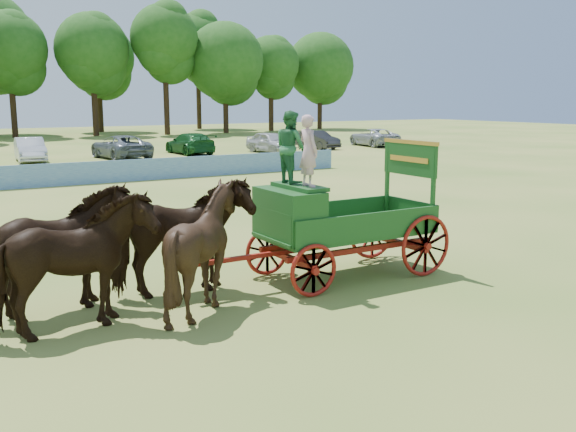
{
  "coord_description": "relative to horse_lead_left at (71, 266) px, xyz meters",
  "views": [
    {
      "loc": [
        -9.09,
        -12.25,
        3.95
      ],
      "look_at": [
        -1.67,
        0.08,
        1.3
      ],
      "focal_mm": 40.0,
      "sensor_mm": 36.0,
      "label": 1
    }
  ],
  "objects": [
    {
      "name": "farm_dray",
      "position": [
        5.37,
        0.58,
        0.43
      ],
      "size": [
        5.99,
        2.0,
        3.69
      ],
      "color": "maroon",
      "rests_on": "ground"
    },
    {
      "name": "horse_lead_left",
      "position": [
        0.0,
        0.0,
        0.0
      ],
      "size": [
        2.97,
        1.68,
        2.38
      ],
      "primitive_type": "imported",
      "rotation": [
        0.0,
        0.0,
        1.72
      ],
      "color": "black",
      "rests_on": "ground"
    },
    {
      "name": "horse_lead_right",
      "position": [
        0.0,
        1.1,
        0.0
      ],
      "size": [
        3.05,
        1.95,
        2.38
      ],
      "primitive_type": "imported",
      "rotation": [
        0.0,
        0.0,
        1.83
      ],
      "color": "black",
      "rests_on": "ground"
    },
    {
      "name": "parked_cars",
      "position": [
        5.86,
        31.37,
        -0.44
      ],
      "size": [
        53.58,
        7.14,
        1.63
      ],
      "color": "silver",
      "rests_on": "ground"
    },
    {
      "name": "horse_wheel_right",
      "position": [
        2.4,
        1.1,
        0.0
      ],
      "size": [
        2.91,
        1.5,
        2.38
      ],
      "primitive_type": "imported",
      "rotation": [
        0.0,
        0.0,
        1.49
      ],
      "color": "black",
      "rests_on": "ground"
    },
    {
      "name": "horse_wheel_left",
      "position": [
        2.4,
        0.0,
        0.0
      ],
      "size": [
        2.2,
        1.97,
        2.38
      ],
      "primitive_type": "imported",
      "rotation": [
        0.0,
        0.0,
        1.55
      ],
      "color": "black",
      "rests_on": "ground"
    },
    {
      "name": "ground",
      "position": [
        6.84,
        1.47,
        -1.19
      ],
      "size": [
        160.0,
        160.0,
        0.0
      ],
      "primitive_type": "plane",
      "color": "#A09548",
      "rests_on": "ground"
    },
    {
      "name": "sponsor_banner",
      "position": [
        5.84,
        19.47,
        -0.66
      ],
      "size": [
        26.0,
        0.08,
        1.05
      ],
      "primitive_type": "cube",
      "color": "#1D529F",
      "rests_on": "ground"
    }
  ]
}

